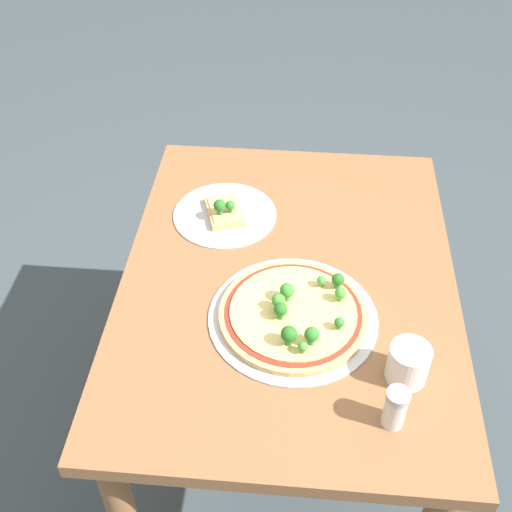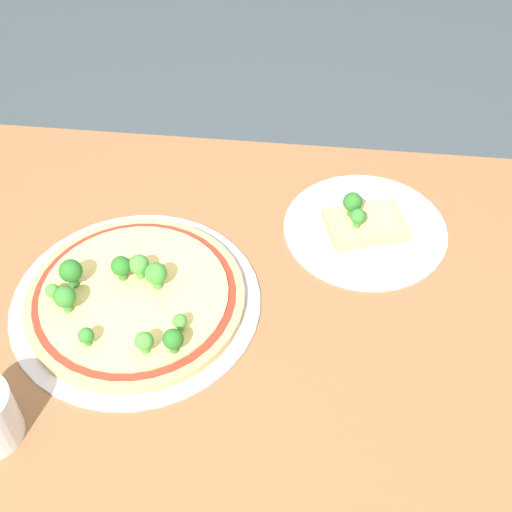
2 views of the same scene
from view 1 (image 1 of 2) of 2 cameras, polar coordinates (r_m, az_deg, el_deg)
name	(u,v)px [view 1 (image 1 of 2)]	position (r m, az deg, el deg)	size (l,w,h in m)	color
ground_plane	(280,441)	(2.04, 2.19, -16.10)	(8.00, 8.00, 0.00)	#3D474C
dining_table	(287,308)	(1.55, 2.77, -4.67)	(1.02, 0.76, 0.71)	brown
pizza_tray_whole	(294,314)	(1.37, 3.39, -5.19)	(0.37, 0.37, 0.07)	#B7B7BC
pizza_tray_slice	(225,212)	(1.63, -2.81, 3.89)	(0.26, 0.26, 0.07)	#B7B7BC
drinking_cup	(408,363)	(1.29, 13.37, -9.27)	(0.08, 0.08, 0.08)	white
condiment_shaker	(395,408)	(1.22, 12.27, -13.05)	(0.04, 0.04, 0.09)	silver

